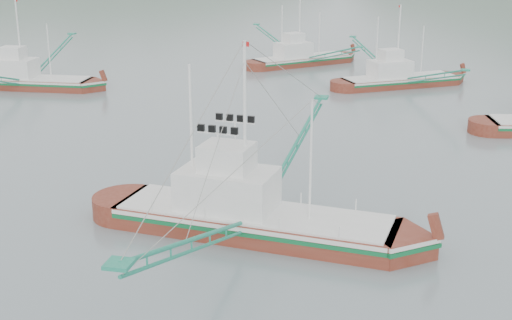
% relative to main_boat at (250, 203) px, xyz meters
% --- Properties ---
extents(ground, '(1200.00, 1200.00, 0.00)m').
position_rel_main_boat_xyz_m(ground, '(-0.41, -2.67, -1.81)').
color(ground, slate).
rests_on(ground, ground).
extents(main_boat, '(16.06, 28.25, 11.49)m').
position_rel_main_boat_xyz_m(main_boat, '(0.00, 0.00, 0.00)').
color(main_boat, maroon).
rests_on(main_boat, ground).
extents(bg_boat_far, '(15.71, 21.20, 9.37)m').
position_rel_main_boat_xyz_m(bg_boat_far, '(6.93, 41.88, 0.16)').
color(bg_boat_far, maroon).
rests_on(bg_boat_far, ground).
extents(bg_boat_left, '(13.96, 24.95, 10.10)m').
position_rel_main_boat_xyz_m(bg_boat_left, '(-32.00, 32.39, -0.43)').
color(bg_boat_left, maroon).
rests_on(bg_boat_left, ground).
extents(bg_boat_extra, '(18.70, 19.74, 9.37)m').
position_rel_main_boat_xyz_m(bg_boat_extra, '(-5.40, 52.49, 0.20)').
color(bg_boat_extra, maroon).
rests_on(bg_boat_extra, ground).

